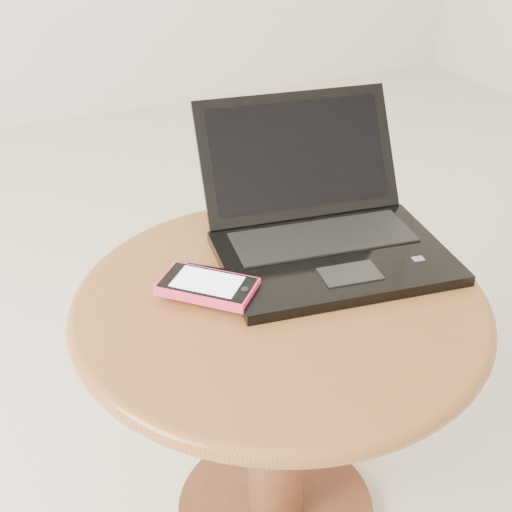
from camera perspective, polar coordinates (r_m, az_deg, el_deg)
name	(u,v)px	position (r m, az deg, el deg)	size (l,w,h in m)	color
table	(279,351)	(1.01, 1.90, -7.86)	(0.58, 0.58, 0.46)	#562816
laptop	(323,226)	(1.05, 5.53, 2.47)	(0.37, 0.38, 0.19)	black
phone_black	(216,284)	(0.96, -3.35, -2.32)	(0.14, 0.14, 0.01)	black
phone_pink	(208,286)	(0.94, -4.01, -2.49)	(0.14, 0.14, 0.02)	#F43367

